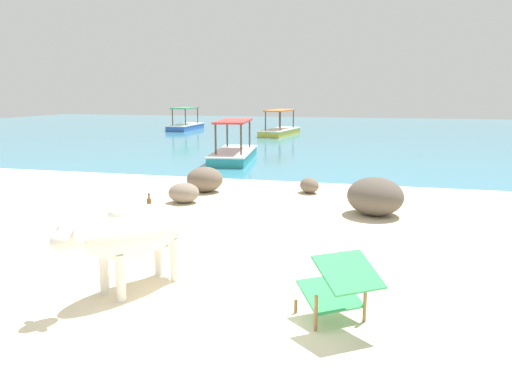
% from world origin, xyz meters
% --- Properties ---
extents(sand_beach, '(18.00, 14.00, 0.04)m').
position_xyz_m(sand_beach, '(0.00, 0.00, 0.02)').
color(sand_beach, beige).
rests_on(sand_beach, ground).
extents(water_surface, '(60.00, 36.00, 0.03)m').
position_xyz_m(water_surface, '(0.00, 22.00, 0.00)').
color(water_surface, teal).
rests_on(water_surface, ground).
extents(cow, '(1.02, 1.72, 0.98)m').
position_xyz_m(cow, '(-0.72, -0.19, 0.69)').
color(cow, silver).
rests_on(cow, sand_beach).
extents(low_bench_table, '(0.86, 0.67, 0.42)m').
position_xyz_m(low_bench_table, '(-1.46, 1.40, 0.39)').
color(low_bench_table, olive).
rests_on(low_bench_table, sand_beach).
extents(bottle, '(0.07, 0.07, 0.30)m').
position_xyz_m(bottle, '(-1.39, 1.47, 0.58)').
color(bottle, brown).
rests_on(bottle, low_bench_table).
extents(deck_chair_far, '(0.88, 0.93, 0.68)m').
position_xyz_m(deck_chair_far, '(1.52, -0.50, 0.42)').
color(deck_chair_far, olive).
rests_on(deck_chair_far, sand_beach).
extents(shore_rock_large, '(1.36, 1.40, 0.67)m').
position_xyz_m(shore_rock_large, '(1.70, 4.03, 0.37)').
color(shore_rock_large, brown).
rests_on(shore_rock_large, sand_beach).
extents(shore_rock_medium, '(0.69, 0.66, 0.39)m').
position_xyz_m(shore_rock_medium, '(-1.97, 4.09, 0.24)').
color(shore_rock_medium, gray).
rests_on(shore_rock_medium, sand_beach).
extents(shore_rock_small, '(0.59, 0.65, 0.33)m').
position_xyz_m(shore_rock_small, '(0.26, 5.71, 0.20)').
color(shore_rock_small, '#6B5B4C').
rests_on(shore_rock_small, sand_beach).
extents(shore_rock_flat, '(1.02, 0.99, 0.55)m').
position_xyz_m(shore_rock_flat, '(-1.96, 5.25, 0.31)').
color(shore_rock_flat, '#6B5B4C').
rests_on(shore_rock_flat, sand_beach).
extents(boat_teal, '(1.70, 3.81, 1.29)m').
position_xyz_m(boat_teal, '(-2.96, 10.54, 0.29)').
color(boat_teal, teal).
rests_on(boat_teal, water_surface).
extents(boat_yellow, '(1.55, 3.78, 1.29)m').
position_xyz_m(boat_yellow, '(-3.60, 20.49, 0.29)').
color(boat_yellow, gold).
rests_on(boat_yellow, water_surface).
extents(boat_blue, '(1.34, 3.73, 1.29)m').
position_xyz_m(boat_blue, '(-9.75, 22.83, 0.29)').
color(boat_blue, '#3866B7').
rests_on(boat_blue, water_surface).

